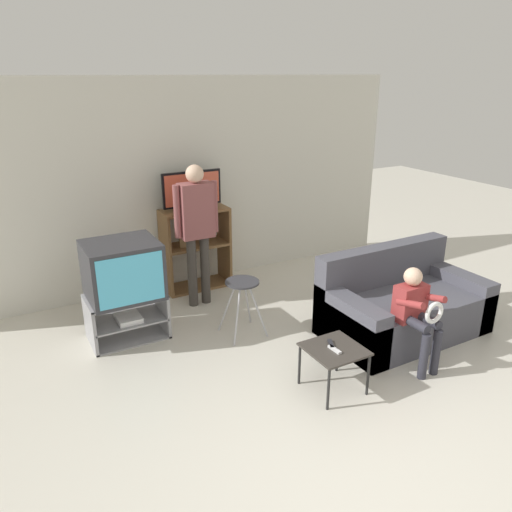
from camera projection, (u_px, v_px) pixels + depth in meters
ground_plane at (383, 472)px, 3.48m from camera, size 18.00×18.00×0.00m
wall_back at (176, 186)px, 6.22m from camera, size 6.40×0.06×2.60m
tv_stand at (127, 317)px, 5.18m from camera, size 0.78×0.50×0.48m
television_main at (123, 270)px, 4.98m from camera, size 0.71×0.62×0.58m
media_shelf at (196, 248)px, 6.32m from camera, size 0.83×0.39×1.04m
television_flat at (192, 191)px, 6.07m from camera, size 0.75×0.20×0.47m
folding_stool at (242, 291)px, 5.17m from camera, size 0.42×0.40×0.61m
snack_table at (334, 353)px, 4.28m from camera, size 0.47×0.47×0.41m
remote_control_black at (331, 344)px, 4.31m from camera, size 0.09×0.15×0.02m
remote_control_white at (335, 349)px, 4.22m from camera, size 0.04×0.15×0.02m
couch at (401, 306)px, 5.30m from camera, size 1.70×0.95×0.87m
person_standing_adult at (197, 222)px, 5.68m from camera, size 0.53×0.20×1.68m
person_seated_child at (417, 310)px, 4.57m from camera, size 0.33×0.43×0.96m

